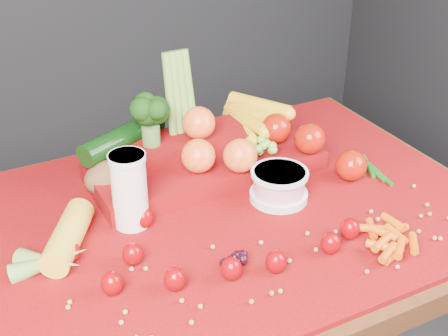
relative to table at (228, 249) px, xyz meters
name	(u,v)px	position (x,y,z in m)	size (l,w,h in m)	color
table	(228,249)	(0.00, 0.00, 0.00)	(1.10, 0.80, 0.75)	#351A0C
red_cloth	(228,211)	(0.00, 0.00, 0.10)	(1.05, 0.75, 0.01)	maroon
milk_glass	(129,188)	(-0.20, 0.04, 0.19)	(0.07, 0.07, 0.16)	silver
yogurt_bowl	(279,184)	(0.11, -0.02, 0.14)	(0.12, 0.12, 0.07)	silver
strawberry_scatter	(204,252)	(-0.12, -0.14, 0.13)	(0.54, 0.28, 0.05)	#860100
dark_grape_cluster	(237,262)	(-0.08, -0.18, 0.12)	(0.06, 0.05, 0.03)	black
soybean_scatter	(279,260)	(0.00, -0.20, 0.11)	(0.84, 0.24, 0.01)	#9C7A43
corn_ear	(55,254)	(-0.37, -0.01, 0.13)	(0.25, 0.27, 0.06)	gold
potato	(110,177)	(-0.20, 0.17, 0.15)	(0.11, 0.08, 0.08)	brown
baby_carrot_pile	(383,239)	(0.20, -0.25, 0.12)	(0.17, 0.17, 0.03)	#CC4E07
green_bean_pile	(371,168)	(0.37, -0.01, 0.11)	(0.14, 0.12, 0.01)	#165814
produce_mound	(211,149)	(0.04, 0.16, 0.17)	(0.59, 0.37, 0.27)	maroon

